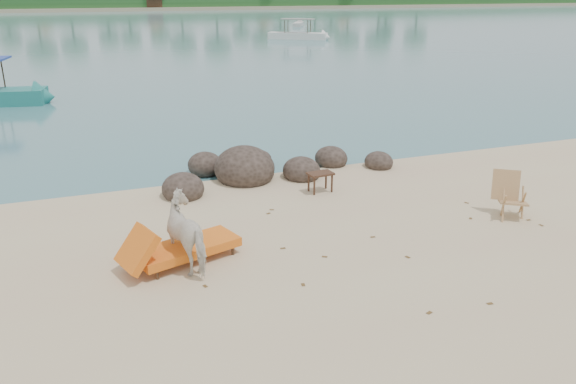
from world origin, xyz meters
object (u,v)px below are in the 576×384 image
(side_table, at_px, (320,184))
(lounge_chair, at_px, (187,244))
(deck_chair, at_px, (514,197))
(cow, at_px, (191,234))
(boulders, at_px, (257,170))

(side_table, bearing_deg, lounge_chair, -151.44)
(lounge_chair, bearing_deg, side_table, 16.35)
(lounge_chair, xyz_separation_m, deck_chair, (6.82, -0.41, 0.13))
(lounge_chair, bearing_deg, cow, -94.00)
(side_table, distance_m, deck_chair, 4.28)
(side_table, relative_size, lounge_chair, 0.26)
(side_table, relative_size, deck_chair, 0.62)
(boulders, bearing_deg, lounge_chair, -122.53)
(cow, bearing_deg, side_table, -160.70)
(boulders, distance_m, deck_chair, 6.16)
(side_table, distance_m, lounge_chair, 4.39)
(boulders, height_order, lounge_chair, boulders)
(cow, bearing_deg, boulders, -137.88)
(cow, height_order, deck_chair, cow)
(lounge_chair, bearing_deg, deck_chair, -21.07)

